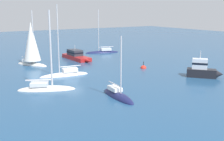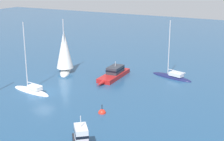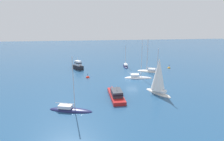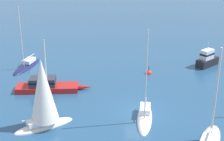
{
  "view_description": "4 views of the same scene",
  "coord_description": "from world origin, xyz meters",
  "views": [
    {
      "loc": [
        -15.24,
        -33.9,
        8.39
      ],
      "look_at": [
        3.86,
        -3.55,
        0.63
      ],
      "focal_mm": 45.42,
      "sensor_mm": 36.0,
      "label": 1
    },
    {
      "loc": [
        27.56,
        -32.27,
        15.11
      ],
      "look_at": [
        6.77,
        6.29,
        2.24
      ],
      "focal_mm": 54.6,
      "sensor_mm": 36.0,
      "label": 2
    },
    {
      "loc": [
        9.46,
        40.62,
        13.45
      ],
      "look_at": [
        4.34,
        -2.68,
        1.44
      ],
      "focal_mm": 30.58,
      "sensor_mm": 36.0,
      "label": 3
    },
    {
      "loc": [
        -30.21,
        2.87,
        16.36
      ],
      "look_at": [
        5.0,
        2.56,
        2.45
      ],
      "focal_mm": 54.4,
      "sensor_mm": 36.0,
      "label": 4
    }
  ],
  "objects": [
    {
      "name": "ketch",
      "position": [
        -0.64,
        -11.76,
        0.09
      ],
      "size": [
        1.66,
        5.52,
        6.52
      ],
      "rotation": [
        0.0,
        0.0,
        4.64
      ],
      "color": "#191E4C",
      "rests_on": "ground"
    },
    {
      "name": "powerboat_1",
      "position": [
        5.11,
        9.96,
        0.61
      ],
      "size": [
        2.4,
        8.73,
        2.32
      ],
      "rotation": [
        0.0,
        0.0,
        4.75
      ],
      "color": "#B21E1E",
      "rests_on": "ground"
    },
    {
      "name": "powerboat",
      "position": [
        12.94,
        -10.56,
        0.93
      ],
      "size": [
        3.73,
        4.09,
        3.35
      ],
      "rotation": [
        0.0,
        0.0,
        5.42
      ],
      "color": "black",
      "rests_on": "ground"
    },
    {
      "name": "mooring_buoy",
      "position": [
        -12.3,
        -8.45,
        0.01
      ],
      "size": [
        0.76,
        0.76,
        1.42
      ],
      "color": "orange",
      "rests_on": "ground"
    },
    {
      "name": "channel_buoy",
      "position": [
        10.1,
        -2.21,
        0.0
      ],
      "size": [
        0.87,
        0.87,
        1.43
      ],
      "color": "red",
      "rests_on": "ground"
    },
    {
      "name": "ketch_3",
      "position": [
        12.66,
        14.0,
        0.13
      ],
      "size": [
        6.87,
        3.31,
        8.77
      ],
      "rotation": [
        0.0,
        0.0,
        2.87
      ],
      "color": "#191E4C",
      "rests_on": "ground"
    },
    {
      "name": "ketch_1",
      "position": [
        -2.82,
        8.81,
        3.03
      ],
      "size": [
        4.15,
        5.65,
        8.68
      ],
      "rotation": [
        0.0,
        0.0,
        5.24
      ],
      "color": "silver",
      "rests_on": "ground"
    },
    {
      "name": "ketch_2",
      "position": [
        -1.44,
        -0.54,
        0.14
      ],
      "size": [
        6.48,
        2.27,
        9.44
      ],
      "rotation": [
        0.0,
        0.0,
        3.0
      ],
      "color": "white",
      "rests_on": "ground"
    },
    {
      "name": "ketch_4",
      "position": [
        -5.72,
        -5.61,
        0.18
      ],
      "size": [
        6.22,
        4.09,
        8.79
      ],
      "rotation": [
        0.0,
        0.0,
        5.85
      ],
      "color": "silver",
      "rests_on": "ground"
    },
    {
      "name": "ground_plane",
      "position": [
        0.0,
        0.0,
        0.0
      ],
      "size": [
        160.0,
        160.0,
        0.0
      ],
      "primitive_type": "plane",
      "color": "navy"
    }
  ]
}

